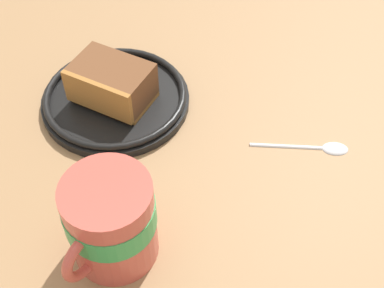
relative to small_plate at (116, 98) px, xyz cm
name	(u,v)px	position (x,y,z in cm)	size (l,w,h in cm)	color
ground_plane	(154,129)	(2.03, 5.00, -2.60)	(132.68, 132.68, 3.36)	#936D47
small_plate	(116,98)	(0.00, 0.00, 0.00)	(18.03, 18.03, 1.86)	black
cake_slice	(112,84)	(0.25, -0.09, 2.64)	(8.96, 10.64, 4.97)	#9E662D
tea_mug	(114,221)	(19.66, 5.30, 4.34)	(10.47, 8.38, 9.82)	#BF4C3F
teaspoon	(321,146)	(3.54, 24.85, -0.56)	(2.25, 11.32, 0.80)	silver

